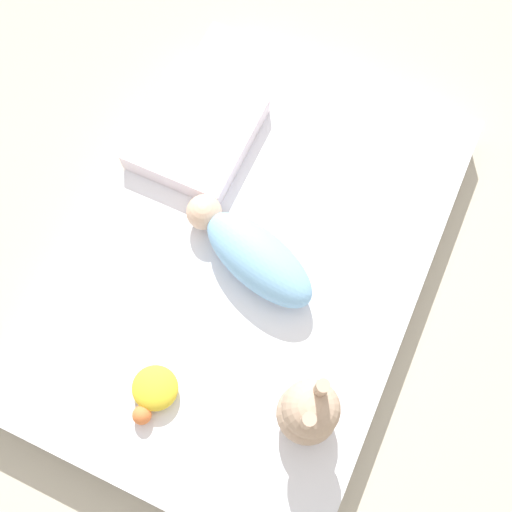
% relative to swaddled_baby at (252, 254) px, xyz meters
% --- Properties ---
extents(ground_plane, '(12.00, 12.00, 0.00)m').
position_rel_swaddled_baby_xyz_m(ground_plane, '(-0.02, -0.00, -0.21)').
color(ground_plane, '#B2A893').
extents(bed_mattress, '(1.47, 0.98, 0.14)m').
position_rel_swaddled_baby_xyz_m(bed_mattress, '(-0.02, -0.00, -0.14)').
color(bed_mattress, white).
rests_on(bed_mattress, ground_plane).
extents(swaddled_baby, '(0.28, 0.47, 0.14)m').
position_rel_swaddled_baby_xyz_m(swaddled_baby, '(0.00, 0.00, 0.00)').
color(swaddled_baby, '#7FB7E5').
rests_on(swaddled_baby, bed_mattress).
extents(pillow, '(0.39, 0.33, 0.07)m').
position_rel_swaddled_baby_xyz_m(pillow, '(-0.31, -0.33, -0.03)').
color(pillow, white).
rests_on(pillow, bed_mattress).
extents(bunny_plush, '(0.16, 0.16, 0.35)m').
position_rel_swaddled_baby_xyz_m(bunny_plush, '(0.35, 0.32, 0.07)').
color(bunny_plush, tan).
rests_on(bunny_plush, bed_mattress).
extents(turtle_plush, '(0.17, 0.13, 0.07)m').
position_rel_swaddled_baby_xyz_m(turtle_plush, '(0.46, -0.08, -0.04)').
color(turtle_plush, yellow).
rests_on(turtle_plush, bed_mattress).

